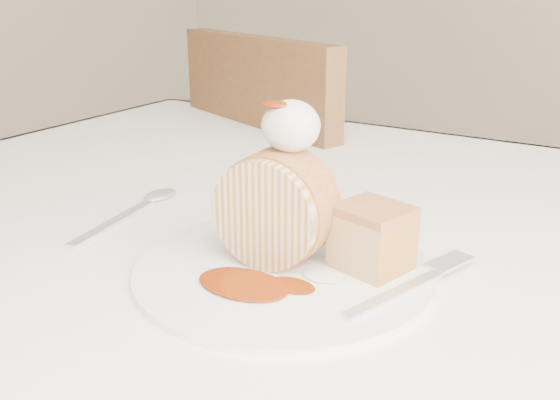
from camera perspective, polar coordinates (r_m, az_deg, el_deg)
The scene contains 10 objects.
table at distance 0.73m, azimuth 9.55°, elevation -8.91°, with size 1.40×0.90×0.75m.
chair_far at distance 1.29m, azimuth 1.94°, elevation -2.47°, with size 0.56×0.56×0.91m.
plate at distance 0.58m, azimuth 0.33°, elevation -6.33°, with size 0.27×0.27×0.01m, color white.
roulade_slice at distance 0.57m, azimuth -0.43°, elevation -0.80°, with size 0.10×0.10×0.06m, color beige.
cake_chunk at distance 0.57m, azimuth 8.40°, elevation -3.75°, with size 0.06×0.06×0.05m, color #AE7241.
whipped_cream at distance 0.55m, azimuth 1.00°, elevation 6.78°, with size 0.05×0.05×0.05m, color white.
caramel_drizzle at distance 0.55m, azimuth -0.48°, elevation 9.37°, with size 0.03×0.02×0.01m, color #752304.
caramel_pool at distance 0.54m, azimuth -3.38°, elevation -7.64°, with size 0.09×0.06×0.00m, color #752304, non-canonical shape.
fork at distance 0.53m, azimuth 10.48°, elevation -8.42°, with size 0.02×0.16×0.00m, color silver.
spoon at distance 0.71m, azimuth -14.96°, elevation -2.00°, with size 0.03×0.18×0.00m, color silver.
Camera 1 is at (0.23, -0.40, 1.01)m, focal length 40.00 mm.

